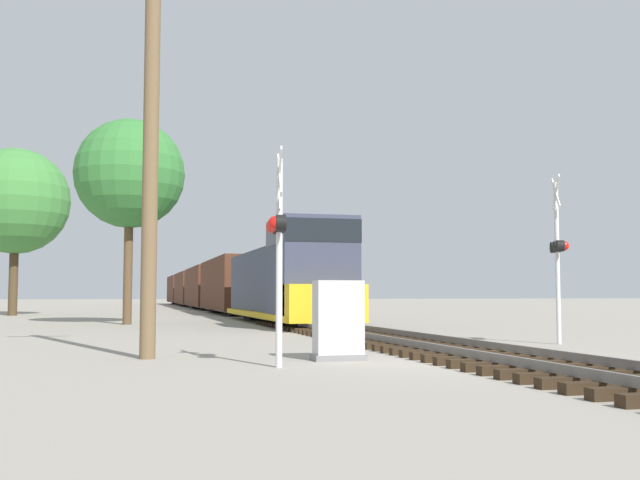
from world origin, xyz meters
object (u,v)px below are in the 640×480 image
Objects in this scene: utility_pole at (151,139)px; tree_mid_background at (16,201)px; freight_train at (208,287)px; crossing_signal_far at (558,250)px; crossing_signal_near at (278,234)px; relay_cabinet at (338,321)px; tree_far_right at (130,174)px.

utility_pole is 0.85× the size of tree_mid_background.
utility_pole is 35.08m from tree_mid_background.
freight_train is 48.29m from crossing_signal_far.
relay_cabinet is at bearing 134.82° from crossing_signal_near.
crossing_signal_near is 2.49× the size of relay_cabinet.
utility_pole is at bearing -97.35° from freight_train.
relay_cabinet is (-7.06, -3.20, -1.73)m from crossing_signal_far.
freight_train is 18.13× the size of crossing_signal_far.
crossing_signal_far reaches higher than freight_train.
freight_train is 21.57m from tree_mid_background.
crossing_signal_near reaches higher than relay_cabinet.
utility_pole is (-10.77, -1.90, 2.05)m from crossing_signal_far.
tree_mid_background reaches higher than crossing_signal_near.
tree_mid_background is (-11.01, 35.51, 6.38)m from relay_cabinet.
crossing_signal_far is 20.18m from tree_far_right.
freight_train is 9.14× the size of utility_pole.
crossing_signal_near is 0.45× the size of utility_pole.
tree_far_right reaches higher than crossing_signal_far.
crossing_signal_far reaches higher than relay_cabinet.
relay_cabinet is 20.77m from tree_far_right.
tree_mid_background reaches higher than relay_cabinet.
tree_far_right is 17.45m from tree_mid_background.
utility_pole is at bearing -77.97° from tree_mid_background.
freight_train is at bearing -177.44° from crossing_signal_near.
tree_far_right is at bearing -102.13° from freight_train.
crossing_signal_far is at bearing 124.10° from crossing_signal_near.
tree_far_right is at bearing -66.67° from tree_mid_background.
freight_train is at bearing 82.65° from utility_pole.
relay_cabinet is at bearing -19.28° from utility_pole.
tree_mid_background is (-7.29, 34.21, 2.59)m from utility_pole.
crossing_signal_near is at bearing -47.57° from utility_pole.
relay_cabinet is (1.48, 1.14, -1.63)m from crossing_signal_near.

